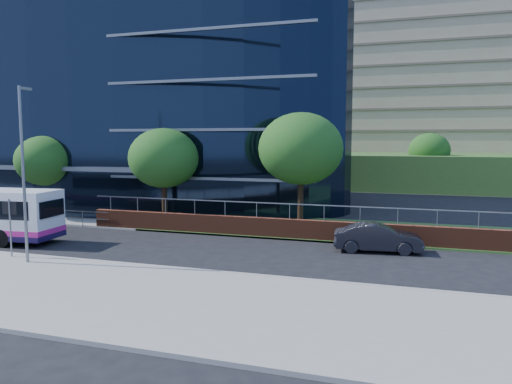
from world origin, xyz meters
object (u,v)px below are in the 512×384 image
(street_sign, at_px, (10,215))
(tree_far_d, at_px, (301,149))
(tree_dist_e, at_px, (429,150))
(tree_far_b, at_px, (45,161))
(parked_car, at_px, (378,238))
(tree_far_c, at_px, (164,158))
(streetlight_east, at_px, (24,169))

(street_sign, height_order, tree_far_d, tree_far_d)
(tree_far_d, bearing_deg, tree_dist_e, 75.07)
(tree_far_b, relative_size, tree_dist_e, 0.93)
(tree_far_d, bearing_deg, parked_car, -40.48)
(tree_far_c, xyz_separation_m, streetlight_east, (-1.00, -11.17, -0.10))
(tree_far_d, relative_size, parked_car, 1.68)
(tree_far_b, bearing_deg, tree_far_d, 1.51)
(parked_car, bearing_deg, tree_dist_e, -12.39)
(tree_far_b, bearing_deg, street_sign, -55.92)
(tree_far_d, height_order, tree_dist_e, tree_far_d)
(street_sign, xyz_separation_m, tree_far_c, (2.50, 10.59, 2.39))
(street_sign, xyz_separation_m, tree_far_d, (11.50, 11.59, 3.04))
(tree_far_c, xyz_separation_m, tree_dist_e, (17.00, 31.00, 0.00))
(street_sign, xyz_separation_m, streetlight_east, (1.50, -0.59, 2.29))
(tree_far_c, height_order, parked_car, tree_far_c)
(tree_far_b, relative_size, parked_car, 1.36)
(tree_dist_e, bearing_deg, tree_far_c, -118.74)
(tree_dist_e, bearing_deg, tree_far_b, -131.52)
(tree_far_b, xyz_separation_m, streetlight_east, (9.00, -11.67, 0.23))
(tree_far_c, relative_size, tree_dist_e, 1.00)
(street_sign, distance_m, tree_far_c, 11.14)
(streetlight_east, bearing_deg, tree_far_d, 50.60)
(street_sign, height_order, streetlight_east, streetlight_east)
(tree_far_c, height_order, tree_dist_e, same)
(tree_far_d, distance_m, tree_dist_e, 31.06)
(street_sign, distance_m, tree_dist_e, 45.99)
(street_sign, height_order, tree_far_c, tree_far_c)
(tree_far_c, xyz_separation_m, tree_far_d, (9.00, 1.00, 0.65))
(street_sign, xyz_separation_m, tree_dist_e, (19.50, 41.59, 2.39))
(tree_far_c, distance_m, parked_car, 15.00)
(tree_far_b, xyz_separation_m, tree_far_c, (10.00, -0.50, 0.33))
(streetlight_east, bearing_deg, parked_car, 27.34)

